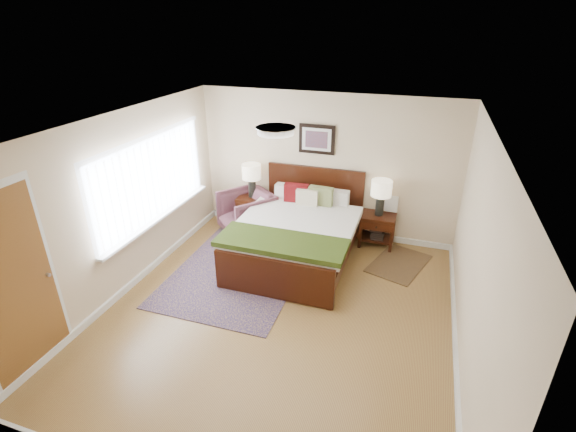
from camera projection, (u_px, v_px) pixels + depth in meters
The scene contains 18 objects.
floor at pixel (278, 312), 5.59m from camera, with size 5.00×5.00×0.00m, color olive.
back_wall at pixel (326, 166), 7.19m from camera, with size 4.50×0.04×2.50m, color beige.
front_wall at pixel (156, 386), 2.91m from camera, with size 4.50×0.04×2.50m, color beige.
left_wall at pixel (122, 206), 5.69m from camera, with size 0.04×5.00×2.50m, color beige.
right_wall at pixel (477, 260), 4.41m from camera, with size 0.04×5.00×2.50m, color beige.
ceiling at pixel (276, 127), 4.51m from camera, with size 4.50×5.00×0.02m, color white.
window at pixel (154, 180), 6.22m from camera, with size 0.11×2.72×1.32m.
door at pixel (14, 288), 4.26m from camera, with size 0.06×1.00×2.18m.
ceil_fixture at pixel (276, 130), 4.53m from camera, with size 0.44×0.44×0.08m.
bed at pixel (297, 228), 6.59m from camera, with size 1.85×2.25×1.21m.
wall_art at pixel (317, 139), 7.01m from camera, with size 0.62×0.05×0.50m.
nightstand_left at pixel (252, 203), 7.68m from camera, with size 0.51×0.46×0.60m.
nightstand_right at pixel (377, 227), 7.09m from camera, with size 0.58×0.43×0.57m.
lamp_left at pixel (252, 175), 7.46m from camera, with size 0.34×0.34×0.61m.
lamp_right at pixel (381, 191), 6.82m from camera, with size 0.34×0.34×0.61m.
armchair at pixel (247, 213), 7.50m from camera, with size 0.83×0.86×0.78m, color brown.
rug_persian at pixel (240, 270), 6.52m from camera, with size 1.88×2.65×0.01m, color #0F0C40.
rug_navy at pixel (399, 263), 6.69m from camera, with size 0.72×1.09×0.01m, color black.
Camera 1 is at (1.54, -4.22, 3.57)m, focal length 26.00 mm.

